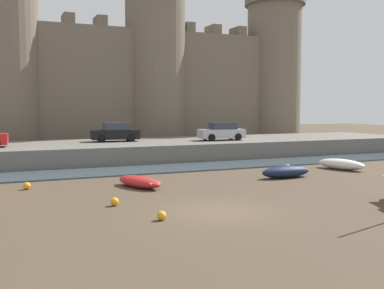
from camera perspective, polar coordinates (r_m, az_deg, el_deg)
The scene contains 13 objects.
ground_plane at distance 19.34m, azimuth 3.29°, elevation -8.48°, with size 160.00×160.00×0.00m, color #4C3D2D.
water_channel at distance 31.66m, azimuth -7.51°, elevation -3.24°, with size 80.00×4.50×0.10m, color #3D4C56.
quay_road at distance 38.57m, azimuth -10.42°, elevation -0.83°, with size 59.05×10.00×1.46m, color #666059.
castle at distance 49.40m, azimuth -13.40°, elevation 9.06°, with size 54.55×7.50×21.06m.
rowboat_foreground_right at distance 33.72m, azimuth 18.42°, elevation -2.36°, with size 2.24×3.83×0.75m.
rowboat_midflat_right at distance 25.07m, azimuth -6.70°, elevation -4.68°, with size 2.36×3.55×0.63m.
rowboat_midflat_centre at distance 28.84m, azimuth 11.84°, elevation -3.37°, with size 3.50×1.24×0.77m.
mooring_buoy_near_channel at distance 17.84m, azimuth -3.88°, elevation -9.00°, with size 0.37×0.37×0.37m, color orange.
mooring_buoy_near_shore at distance 32.85m, azimuth 11.99°, elevation -2.76°, with size 0.39×0.39×0.39m, color orange.
mooring_buoy_off_centre at distance 20.61m, azimuth -9.81°, elevation -7.17°, with size 0.38×0.38×0.38m, color orange.
mooring_buoy_mid_mud at distance 25.85m, azimuth -20.24°, elevation -4.95°, with size 0.40×0.40×0.40m, color orange.
car_quay_east at distance 39.67m, azimuth -9.68°, elevation 1.52°, with size 4.22×2.12×1.62m.
car_quay_centre_east at distance 40.61m, azimuth 3.82°, elevation 1.65°, with size 4.22×2.12×1.62m.
Camera 1 is at (-8.38, -16.87, 4.42)m, focal length 42.00 mm.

